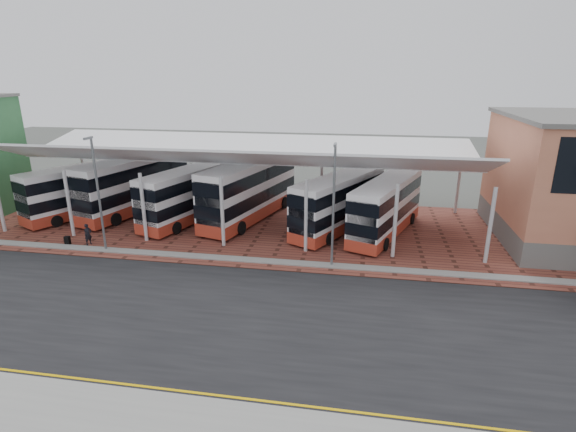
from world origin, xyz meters
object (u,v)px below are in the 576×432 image
at_px(bus_1, 134,185).
at_px(bus_5, 386,208).
at_px(bus_3, 250,191).
at_px(bus_2, 191,195).
at_px(bus_0, 84,190).
at_px(pedestrian, 88,234).
at_px(bus_4, 339,203).

xyz_separation_m(bus_1, bus_5, (21.87, -2.18, -0.30)).
bearing_deg(bus_3, bus_2, -151.22).
xyz_separation_m(bus_0, bus_1, (3.86, 1.51, 0.26)).
distance_m(bus_2, pedestrian, 8.72).
bearing_deg(bus_5, pedestrian, -143.60).
xyz_separation_m(bus_4, pedestrian, (-17.74, -6.39, -1.38)).
height_order(bus_1, bus_2, bus_1).
bearing_deg(bus_3, bus_1, -165.63).
height_order(bus_0, bus_2, bus_2).
relative_size(bus_1, pedestrian, 7.66).
bearing_deg(bus_0, bus_3, 31.91).
bearing_deg(bus_0, bus_4, 26.35).
height_order(bus_2, bus_5, bus_2).
distance_m(bus_0, pedestrian, 8.05).
height_order(bus_0, bus_5, bus_0).
relative_size(bus_0, bus_5, 1.00).
xyz_separation_m(bus_4, bus_5, (3.60, -0.43, -0.05)).
height_order(bus_3, pedestrian, bus_3).
xyz_separation_m(bus_1, pedestrian, (0.52, -8.13, -1.62)).
height_order(bus_3, bus_4, bus_3).
bearing_deg(bus_0, bus_1, 48.36).
relative_size(bus_0, bus_3, 0.85).
bearing_deg(pedestrian, bus_2, -13.85).
height_order(bus_2, bus_4, bus_2).
bearing_deg(pedestrian, bus_5, -50.08).
relative_size(bus_1, bus_2, 1.10).
relative_size(bus_2, bus_4, 1.04).
distance_m(bus_1, bus_5, 21.98).
distance_m(bus_2, bus_4, 12.43).
height_order(bus_1, bus_3, bus_3).
bearing_deg(pedestrian, bus_4, -45.86).
bearing_deg(bus_2, bus_1, -174.96).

